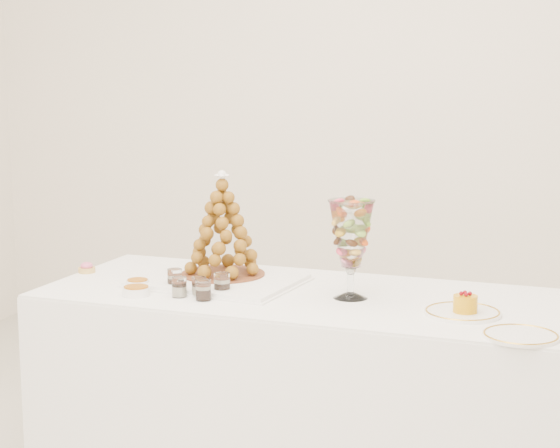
% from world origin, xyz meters
% --- Properties ---
extents(buffet_table, '(1.85, 0.77, 0.70)m').
position_xyz_m(buffet_table, '(0.11, 0.35, 0.35)').
color(buffet_table, white).
rests_on(buffet_table, ground).
extents(lace_tray, '(0.58, 0.46, 0.02)m').
position_xyz_m(lace_tray, '(-0.24, 0.38, 0.71)').
color(lace_tray, white).
rests_on(lace_tray, buffet_table).
extents(macaron_vase, '(0.15, 0.15, 0.33)m').
position_xyz_m(macaron_vase, '(0.26, 0.33, 0.91)').
color(macaron_vase, white).
rests_on(macaron_vase, buffet_table).
extents(cake_plate, '(0.24, 0.24, 0.01)m').
position_xyz_m(cake_plate, '(0.64, 0.25, 0.71)').
color(cake_plate, white).
rests_on(cake_plate, buffet_table).
extents(spare_plate, '(0.22, 0.22, 0.01)m').
position_xyz_m(spare_plate, '(0.83, 0.05, 0.70)').
color(spare_plate, white).
rests_on(spare_plate, buffet_table).
extents(pink_tart, '(0.06, 0.06, 0.04)m').
position_xyz_m(pink_tart, '(-0.77, 0.38, 0.72)').
color(pink_tart, tan).
rests_on(pink_tart, buffet_table).
extents(verrine_a, '(0.05, 0.05, 0.07)m').
position_xyz_m(verrine_a, '(-0.35, 0.26, 0.73)').
color(verrine_a, white).
rests_on(verrine_a, buffet_table).
extents(verrine_b, '(0.05, 0.05, 0.06)m').
position_xyz_m(verrine_b, '(-0.23, 0.19, 0.73)').
color(verrine_b, white).
rests_on(verrine_b, buffet_table).
extents(verrine_c, '(0.07, 0.07, 0.07)m').
position_xyz_m(verrine_c, '(-0.17, 0.24, 0.74)').
color(verrine_c, white).
rests_on(verrine_c, buffet_table).
extents(verrine_d, '(0.05, 0.05, 0.07)m').
position_xyz_m(verrine_d, '(-0.29, 0.16, 0.73)').
color(verrine_d, white).
rests_on(verrine_d, buffet_table).
extents(verrine_e, '(0.05, 0.05, 0.07)m').
position_xyz_m(verrine_e, '(-0.19, 0.14, 0.73)').
color(verrine_e, white).
rests_on(verrine_e, buffet_table).
extents(ramekin_back, '(0.08, 0.08, 0.02)m').
position_xyz_m(ramekin_back, '(-0.48, 0.23, 0.71)').
color(ramekin_back, white).
rests_on(ramekin_back, buffet_table).
extents(ramekin_front, '(0.09, 0.09, 0.03)m').
position_xyz_m(ramekin_front, '(-0.43, 0.12, 0.71)').
color(ramekin_front, white).
rests_on(ramekin_front, buffet_table).
extents(croquembouche, '(0.30, 0.30, 0.38)m').
position_xyz_m(croquembouche, '(-0.25, 0.44, 0.90)').
color(croquembouche, brown).
rests_on(croquembouche, lace_tray).
extents(mousse_cake, '(0.08, 0.08, 0.07)m').
position_xyz_m(mousse_cake, '(0.65, 0.24, 0.74)').
color(mousse_cake, orange).
rests_on(mousse_cake, cake_plate).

